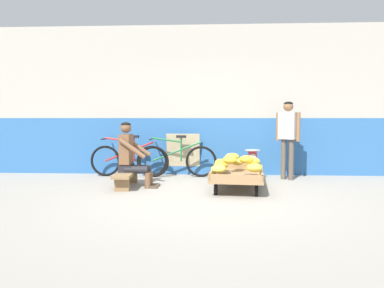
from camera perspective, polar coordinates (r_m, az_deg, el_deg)
ground_plane at (r=5.52m, az=1.64°, el=-8.68°), size 80.00×80.00×0.00m
back_wall at (r=8.05m, az=2.15°, el=6.64°), size 16.00×0.30×3.16m
banana_cart at (r=6.36m, az=6.93°, el=-4.81°), size 0.98×1.52×0.36m
banana_pile at (r=6.29m, az=6.68°, el=-2.91°), size 0.94×1.33×0.25m
low_bench at (r=6.65m, az=-10.02°, el=-4.81°), size 0.33×1.11×0.27m
vendor_seated at (r=6.58m, az=-9.32°, el=-1.66°), size 0.69×0.49×1.14m
plastic_crate at (r=7.39m, az=9.23°, el=-4.29°), size 0.36×0.28×0.30m
weighing_scale at (r=7.35m, az=9.26°, el=-1.96°), size 0.30×0.30×0.29m
bicycle_near_left at (r=7.77m, az=-9.63°, el=-2.38°), size 1.66×0.48×0.86m
bicycle_far_left at (r=7.65m, az=-2.45°, el=-2.42°), size 1.66×0.48×0.86m
sign_board at (r=7.91m, az=-1.36°, el=-1.59°), size 0.70×0.23×0.88m
customer_adult at (r=7.49m, az=14.50°, el=1.90°), size 0.42×0.34×1.53m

